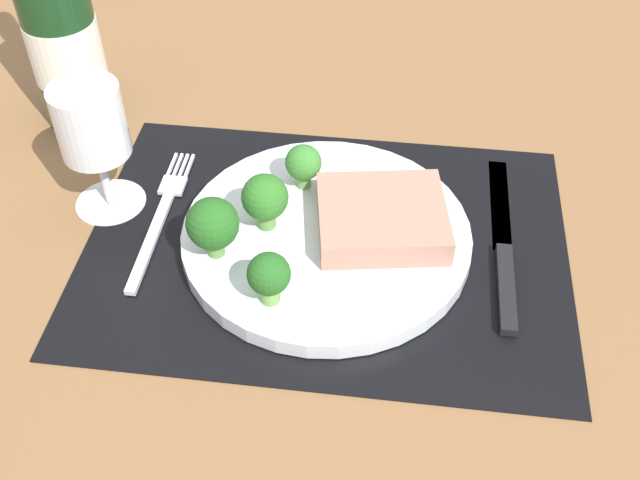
{
  "coord_description": "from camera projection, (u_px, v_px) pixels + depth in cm",
  "views": [
    {
      "loc": [
        5.64,
        -49.48,
        50.37
      ],
      "look_at": [
        -0.42,
        -1.3,
        1.9
      ],
      "focal_mm": 43.07,
      "sensor_mm": 36.0,
      "label": 1
    }
  ],
  "objects": [
    {
      "name": "steak",
      "position": [
        382.0,
        218.0,
        0.69
      ],
      "size": [
        12.88,
        11.82,
        2.6
      ],
      "primitive_type": "cube",
      "rotation": [
        0.0,
        0.0,
        0.17
      ],
      "color": "tan",
      "rests_on": "plate"
    },
    {
      "name": "wine_bottle",
      "position": [
        62.0,
        35.0,
        0.78
      ],
      "size": [
        7.45,
        7.45,
        29.23
      ],
      "color": "#143819",
      "rests_on": "ground_plane"
    },
    {
      "name": "wine_glass",
      "position": [
        92.0,
        130.0,
        0.69
      ],
      "size": [
        6.8,
        6.8,
        13.22
      ],
      "color": "silver",
      "rests_on": "ground_plane"
    },
    {
      "name": "broccoli_center",
      "position": [
        264.0,
        202.0,
        0.67
      ],
      "size": [
        4.22,
        4.22,
        5.54
      ],
      "color": "#5B8942",
      "rests_on": "plate"
    },
    {
      "name": "fork",
      "position": [
        161.0,
        216.0,
        0.73
      ],
      "size": [
        2.4,
        19.2,
        0.5
      ],
      "rotation": [
        0.0,
        0.0,
        -0.06
      ],
      "color": "silver",
      "rests_on": "placemat"
    },
    {
      "name": "broccoli_near_steak",
      "position": [
        303.0,
        164.0,
        0.72
      ],
      "size": [
        3.46,
        3.46,
        4.51
      ],
      "color": "#6B994C",
      "rests_on": "plate"
    },
    {
      "name": "broccoli_front_edge",
      "position": [
        269.0,
        276.0,
        0.62
      ],
      "size": [
        3.6,
        3.6,
        4.93
      ],
      "color": "#6B994C",
      "rests_on": "plate"
    },
    {
      "name": "plate",
      "position": [
        326.0,
        237.0,
        0.7
      ],
      "size": [
        26.35,
        26.35,
        1.6
      ],
      "primitive_type": "cylinder",
      "color": "silver",
      "rests_on": "placemat"
    },
    {
      "name": "placemat",
      "position": [
        326.0,
        244.0,
        0.71
      ],
      "size": [
        44.06,
        32.23,
        0.3
      ],
      "primitive_type": "cube",
      "color": "black",
      "rests_on": "ground_plane"
    },
    {
      "name": "broccoli_back_left",
      "position": [
        213.0,
        224.0,
        0.65
      ],
      "size": [
        4.6,
        4.6,
        5.87
      ],
      "color": "#5B8942",
      "rests_on": "plate"
    },
    {
      "name": "knife",
      "position": [
        504.0,
        252.0,
        0.69
      ],
      "size": [
        1.8,
        23.0,
        0.8
      ],
      "rotation": [
        0.0,
        0.0,
        0.01
      ],
      "color": "black",
      "rests_on": "placemat"
    },
    {
      "name": "ground_plane",
      "position": [
        326.0,
        256.0,
        0.72
      ],
      "size": [
        140.0,
        110.0,
        3.0
      ],
      "primitive_type": "cube",
      "color": "brown"
    }
  ]
}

